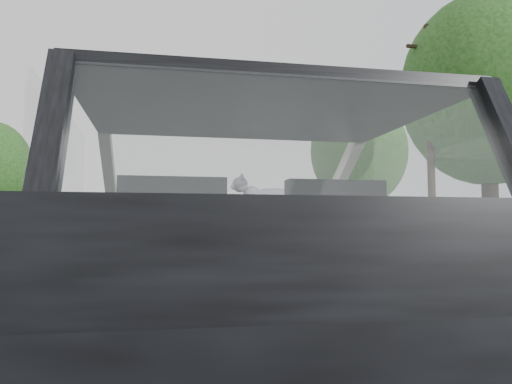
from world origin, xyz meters
name	(u,v)px	position (x,y,z in m)	size (l,w,h in m)	color
subject_car	(243,251)	(0.00, 0.00, 0.72)	(1.80, 4.00, 1.45)	black
dashboard	(228,229)	(0.00, 0.62, 0.85)	(1.58, 0.45, 0.30)	black
driver_seat	(172,222)	(-0.40, -0.29, 0.88)	(0.50, 0.72, 0.42)	black
passenger_seat	(328,223)	(0.40, -0.29, 0.88)	(0.50, 0.72, 0.42)	black
steering_wheel	(169,217)	(-0.40, 0.33, 0.92)	(0.36, 0.36, 0.04)	black
cat	(274,197)	(0.33, 0.67, 1.08)	(0.53, 0.16, 0.24)	gray
guardrail	(340,239)	(4.30, 10.00, 0.58)	(0.05, 90.00, 0.32)	#A1A3A6
other_car	(159,230)	(-0.47, 18.66, 0.83)	(2.00, 5.06, 1.66)	silver
highway_sign	(294,220)	(4.89, 16.80, 1.21)	(0.10, 0.97, 2.41)	#166D2A
utility_pole	(430,138)	(8.23, 12.03, 3.83)	(0.25, 0.25, 7.65)	#3A2A21
tree_1	(488,126)	(10.43, 12.12, 4.33)	(5.71, 5.71, 8.66)	#144012
tree_2	(359,173)	(9.35, 20.67, 3.66)	(4.83, 4.83, 7.32)	#144012
tree_3	(353,185)	(13.12, 30.79, 3.99)	(5.27, 5.27, 7.98)	#144012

